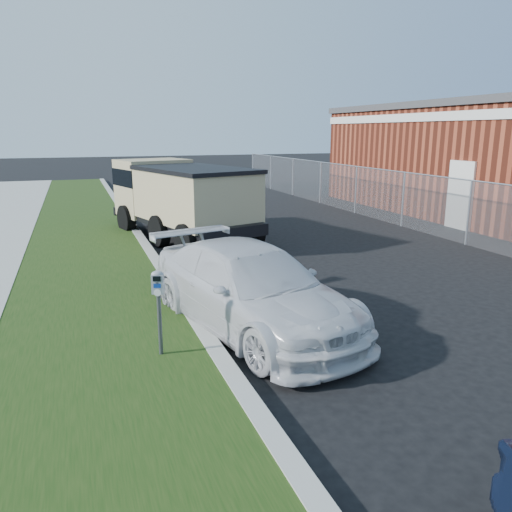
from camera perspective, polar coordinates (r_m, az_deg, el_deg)
name	(u,v)px	position (r m, az deg, el deg)	size (l,w,h in m)	color
ground	(353,320)	(8.70, 11.06, -7.14)	(120.00, 120.00, 0.00)	black
streetside	(5,316)	(9.51, -26.76, -6.16)	(6.12, 50.00, 0.15)	gray
chainlink_fence	(404,189)	(17.40, 16.54, 7.38)	(0.06, 30.06, 30.00)	slate
parking_meter	(158,295)	(6.81, -11.10, -4.37)	(0.19, 0.16, 1.20)	#3F4247
white_wagon	(250,287)	(8.06, -0.64, -3.59)	(1.86, 4.58, 1.33)	silver
dump_truck	(179,196)	(14.97, -8.81, 6.81)	(3.60, 6.08, 2.25)	black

